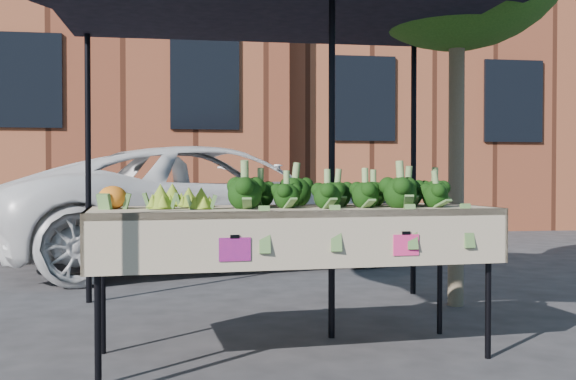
% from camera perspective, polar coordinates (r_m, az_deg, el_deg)
% --- Properties ---
extents(ground, '(90.00, 90.00, 0.00)m').
position_cam_1_polar(ground, '(4.06, 3.15, -14.35)').
color(ground, '#28282A').
extents(table, '(2.46, 1.00, 0.90)m').
position_cam_1_polar(table, '(4.07, 0.42, -7.82)').
color(table, '#C6B58F').
rests_on(table, ground).
extents(canopy, '(3.16, 3.16, 2.74)m').
position_cam_1_polar(canopy, '(4.51, -0.82, 4.78)').
color(canopy, black).
rests_on(canopy, ground).
extents(broccoli_heap, '(1.45, 0.55, 0.24)m').
position_cam_1_polar(broccoli_heap, '(4.11, 4.85, 0.22)').
color(broccoli_heap, black).
rests_on(broccoli_heap, table).
extents(romanesco_cluster, '(0.41, 0.55, 0.18)m').
position_cam_1_polar(romanesco_cluster, '(4.01, -9.09, -0.21)').
color(romanesco_cluster, '#88AA28').
rests_on(romanesco_cluster, table).
extents(cauliflower_pair, '(0.18, 0.18, 0.16)m').
position_cam_1_polar(cauliflower_pair, '(3.95, -14.70, -0.39)').
color(cauliflower_pair, orange).
rests_on(cauliflower_pair, table).
extents(vehicle, '(2.06, 2.70, 5.19)m').
position_cam_1_polar(vehicle, '(8.39, -6.08, 11.53)').
color(vehicle, white).
rests_on(vehicle, ground).
extents(street_tree, '(1.91, 1.91, 3.77)m').
position_cam_1_polar(street_tree, '(5.82, 14.17, 9.02)').
color(street_tree, '#1E4C14').
rests_on(street_tree, ground).
extents(building_right, '(12.00, 8.00, 8.50)m').
position_cam_1_polar(building_right, '(18.37, 17.09, 11.07)').
color(building_right, brown).
rests_on(building_right, ground).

